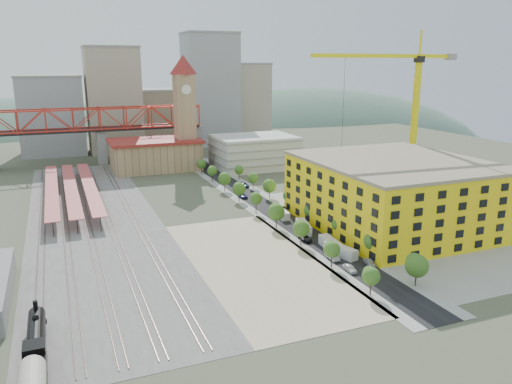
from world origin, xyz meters
name	(u,v)px	position (x,y,z in m)	size (l,w,h in m)	color
ground	(229,222)	(0.00, 0.00, 0.00)	(400.00, 400.00, 0.00)	#474C38
ballast_strip	(94,219)	(-36.00, 17.50, 0.03)	(36.00, 165.00, 0.06)	#605E59
dirt_lot	(257,263)	(-4.00, -31.50, 0.03)	(28.00, 67.00, 0.06)	tan
street_asphalt	(260,203)	(16.00, 15.00, 0.03)	(12.00, 170.00, 0.06)	black
sidewalk_west	(244,205)	(10.50, 15.00, 0.02)	(3.00, 170.00, 0.04)	gray
sidewalk_east	(275,202)	(21.50, 15.00, 0.02)	(3.00, 170.00, 0.04)	gray
construction_pad	(401,224)	(45.00, -20.00, 0.03)	(50.00, 90.00, 0.06)	gray
rail_tracks	(87,219)	(-37.80, 17.50, 0.15)	(26.56, 160.00, 0.18)	#382B23
platform_canopies	(71,187)	(-41.00, 45.00, 3.99)	(16.00, 80.00, 4.12)	#B84746
station_hall	(155,154)	(-5.00, 82.00, 6.67)	(38.00, 24.00, 13.10)	tan
clock_tower	(184,102)	(8.00, 79.99, 28.70)	(12.00, 12.00, 52.00)	tan
parking_garage	(254,152)	(36.00, 70.00, 7.00)	(34.00, 26.00, 14.00)	silver
truss_bridge	(100,122)	(-25.00, 105.00, 18.86)	(94.00, 9.60, 25.60)	gray
construction_building	(394,193)	(42.00, -20.00, 9.41)	(44.60, 50.60, 18.80)	yellow
street_trees	(273,211)	(16.00, 5.00, 0.00)	(15.40, 124.40, 8.00)	#315F1C
skyline	(155,105)	(7.47, 142.31, 22.81)	(133.00, 46.00, 60.00)	#9EA0A3
distant_hills	(180,218)	(45.28, 260.00, -79.54)	(647.00, 264.00, 227.00)	#4C6B59
locomotive	(36,346)	(-50.00, -54.38, 2.24)	(3.11, 24.02, 6.01)	black
tower_crane	(407,97)	(62.68, 3.34, 33.72)	(51.18, 5.32, 54.65)	yellow
site_trailer_a	(341,251)	(16.00, -34.84, 1.25)	(2.40, 9.12, 2.50)	silver
site_trailer_b	(331,245)	(16.00, -30.40, 1.28)	(2.46, 9.36, 2.56)	silver
site_trailer_c	(304,227)	(16.00, -15.77, 1.28)	(2.47, 9.39, 2.57)	silver
site_trailer_d	(281,213)	(16.00, -1.49, 1.20)	(2.31, 8.77, 2.40)	silver
car_0	(350,269)	(13.00, -43.73, 0.73)	(1.73, 4.31, 1.47)	silver
car_1	(332,256)	(13.00, -36.20, 0.79)	(1.68, 4.81, 1.58)	#9FA0A5
car_2	(305,238)	(13.00, -22.44, 0.71)	(2.37, 5.13, 1.43)	black
car_3	(242,196)	(13.00, 23.49, 0.75)	(2.10, 5.17, 1.50)	#1B1F4F
car_4	(370,263)	(19.00, -42.49, 0.72)	(1.69, 4.21, 1.43)	#BBBBBB
car_5	(329,237)	(19.00, -24.17, 0.68)	(1.44, 4.13, 1.36)	#AEAEB4
car_6	(282,209)	(19.00, 4.30, 0.69)	(2.29, 4.97, 1.38)	black
car_7	(244,185)	(19.00, 37.85, 0.78)	(2.19, 5.38, 1.56)	#1A2F4E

